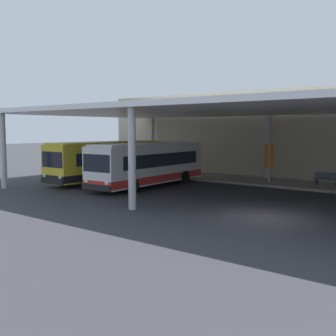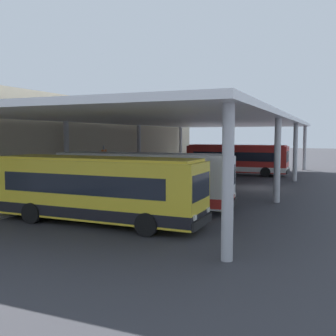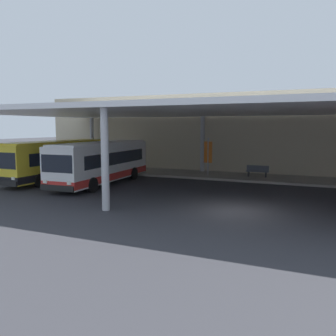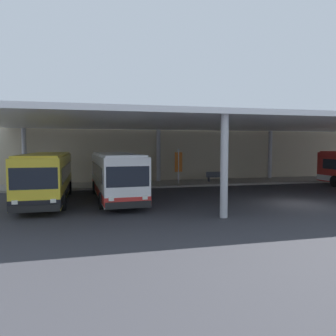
% 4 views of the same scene
% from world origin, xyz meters
% --- Properties ---
extents(ground_plane, '(200.00, 200.00, 0.00)m').
position_xyz_m(ground_plane, '(0.00, 0.00, 0.00)').
color(ground_plane, '#333338').
extents(platform_kerb, '(42.00, 4.50, 0.18)m').
position_xyz_m(platform_kerb, '(0.00, 11.75, 0.09)').
color(platform_kerb, gray).
rests_on(platform_kerb, ground).
extents(station_building_facade, '(48.00, 1.60, 7.42)m').
position_xyz_m(station_building_facade, '(0.00, 15.00, 3.71)').
color(station_building_facade, '#C1B293').
rests_on(station_building_facade, ground).
extents(canopy_shelter, '(40.00, 17.00, 5.55)m').
position_xyz_m(canopy_shelter, '(0.00, 5.50, 5.31)').
color(canopy_shelter, silver).
rests_on(canopy_shelter, ground).
extents(bus_nearest_bay, '(2.74, 10.53, 3.17)m').
position_xyz_m(bus_nearest_bay, '(-15.55, 4.58, 1.66)').
color(bus_nearest_bay, yellow).
rests_on(bus_nearest_bay, ground).
extents(bus_second_bay, '(3.08, 10.64, 3.17)m').
position_xyz_m(bus_second_bay, '(-11.12, 4.44, 1.66)').
color(bus_second_bay, white).
rests_on(bus_second_bay, ground).
extents(bus_middle_bay, '(2.76, 10.54, 3.17)m').
position_xyz_m(bus_middle_bay, '(9.71, 3.72, 1.66)').
color(bus_middle_bay, red).
rests_on(bus_middle_bay, ground).
extents(bench_waiting, '(1.80, 0.45, 0.92)m').
position_xyz_m(bench_waiting, '(-0.83, 11.82, 0.66)').
color(bench_waiting, '#4C515B').
rests_on(bench_waiting, platform_kerb).
extents(banner_sign, '(0.70, 0.12, 3.20)m').
position_xyz_m(banner_sign, '(-4.83, 10.94, 1.98)').
color(banner_sign, '#B2B2B7').
rests_on(banner_sign, platform_kerb).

